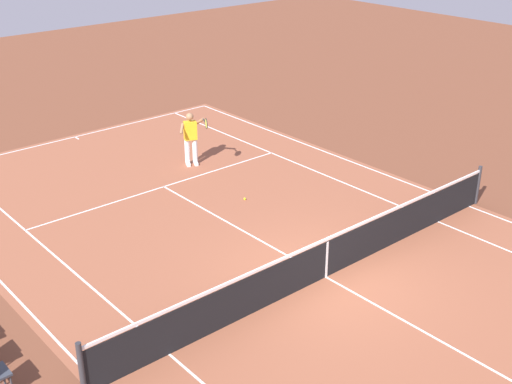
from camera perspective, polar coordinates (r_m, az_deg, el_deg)
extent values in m
plane|color=brown|center=(14.92, 5.92, -7.18)|extent=(60.00, 60.00, 0.00)
cube|color=#935138|center=(14.92, 5.92, -7.18)|extent=(24.20, 11.40, 0.00)
cube|color=white|center=(23.85, -15.13, 4.54)|extent=(0.05, 11.00, 0.01)
cube|color=white|center=(18.86, 17.61, -1.15)|extent=(23.80, 0.05, 0.01)
cube|color=white|center=(17.79, 15.17, -2.43)|extent=(23.80, 0.05, 0.01)
cube|color=white|center=(12.75, -7.40, -13.47)|extent=(23.80, 0.05, 0.01)
cube|color=white|center=(19.33, -7.83, 0.46)|extent=(0.05, 8.22, 0.01)
cube|color=white|center=(14.92, 5.92, -7.17)|extent=(12.80, 0.05, 0.01)
cube|color=white|center=(23.72, -14.97, 4.45)|extent=(0.30, 0.05, 0.01)
cylinder|color=#2D2D33|center=(18.89, 18.32, 0.57)|extent=(0.10, 0.10, 1.08)
cylinder|color=#2D2D33|center=(11.81, -14.59, -14.40)|extent=(0.10, 0.10, 1.08)
cube|color=black|center=(14.69, 5.99, -5.72)|extent=(0.02, 11.60, 0.88)
cube|color=white|center=(14.45, 6.08, -3.97)|extent=(0.04, 11.60, 0.06)
cube|color=white|center=(14.69, 5.99, -5.72)|extent=(0.04, 0.06, 0.88)
cylinder|color=white|center=(20.63, -5.86, 3.49)|extent=(0.15, 0.15, 0.74)
cube|color=white|center=(20.73, -5.78, 2.38)|extent=(0.30, 0.22, 0.09)
cylinder|color=white|center=(20.67, -5.20, 3.55)|extent=(0.15, 0.15, 0.74)
cube|color=white|center=(20.76, -5.13, 2.45)|extent=(0.30, 0.22, 0.09)
cube|color=yellow|center=(20.43, -5.60, 5.22)|extent=(0.38, 0.45, 0.56)
sphere|color=#9E704C|center=(20.29, -5.65, 6.38)|extent=(0.23, 0.23, 0.23)
cylinder|color=#9E704C|center=(20.18, -6.31, 5.34)|extent=(0.36, 0.35, 0.26)
cylinder|color=#9E704C|center=(20.21, -4.76, 6.03)|extent=(0.42, 0.13, 0.30)
cylinder|color=#232326|center=(19.89, -4.42, 6.07)|extent=(0.27, 0.15, 0.04)
torus|color=#232326|center=(19.62, -4.25, 5.81)|extent=(0.30, 0.15, 0.31)
cylinder|color=#C6D84C|center=(19.62, -4.25, 5.81)|extent=(0.25, 0.12, 0.27)
sphere|color=#CCE01E|center=(18.33, -0.96, -0.58)|extent=(0.07, 0.07, 0.07)
cylinder|color=#38383D|center=(12.62, -20.65, -14.32)|extent=(0.04, 0.04, 0.44)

